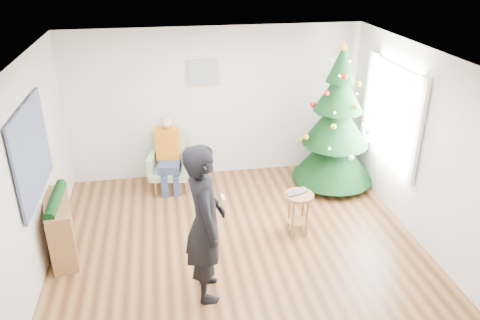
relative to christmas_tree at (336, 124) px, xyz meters
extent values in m
plane|color=brown|center=(-1.89, -1.69, -1.11)|extent=(5.00, 5.00, 0.00)
plane|color=white|center=(-1.89, -1.69, 1.49)|extent=(5.00, 5.00, 0.00)
plane|color=silver|center=(-1.89, 0.81, 0.19)|extent=(5.00, 0.00, 5.00)
plane|color=silver|center=(-1.89, -4.19, 0.19)|extent=(5.00, 0.00, 5.00)
plane|color=silver|center=(-4.39, -1.69, 0.19)|extent=(0.00, 5.00, 5.00)
plane|color=silver|center=(0.61, -1.69, 0.19)|extent=(0.00, 5.00, 5.00)
cube|color=white|center=(0.58, -0.69, 0.39)|extent=(0.04, 1.30, 1.40)
cube|color=white|center=(0.55, -1.44, 0.39)|extent=(0.05, 0.25, 1.50)
cube|color=white|center=(0.55, 0.06, 0.39)|extent=(0.05, 0.25, 1.50)
cylinder|color=#3F2816|center=(0.00, 0.00, -0.95)|extent=(0.11, 0.11, 0.32)
cone|color=black|center=(0.00, 0.00, -0.53)|extent=(1.37, 1.37, 0.89)
cone|color=black|center=(0.00, 0.00, 0.04)|extent=(1.09, 1.09, 0.79)
cone|color=black|center=(0.00, 0.00, 0.57)|extent=(0.80, 0.80, 0.68)
cone|color=black|center=(0.00, 0.00, 0.99)|extent=(0.46, 0.46, 0.58)
cone|color=gold|center=(0.00, 0.00, 1.28)|extent=(0.15, 0.15, 0.15)
cylinder|color=brown|center=(-1.00, -1.34, -0.51)|extent=(0.42, 0.42, 0.04)
cylinder|color=brown|center=(-1.00, -1.34, -0.92)|extent=(0.31, 0.31, 0.02)
imported|color=silver|center=(-1.00, -1.34, -0.47)|extent=(0.40, 0.33, 0.03)
cube|color=#91AC8A|center=(-2.75, 0.31, -0.80)|extent=(0.71, 0.67, 0.12)
cube|color=#91AC8A|center=(-2.70, 0.57, -0.46)|extent=(0.63, 0.21, 0.60)
cube|color=#91AC8A|center=(-3.03, 0.36, -0.64)|extent=(0.17, 0.50, 0.30)
cube|color=#91AC8A|center=(-2.46, 0.26, -0.64)|extent=(0.17, 0.50, 0.30)
cube|color=navy|center=(-2.75, 0.24, -0.67)|extent=(0.41, 0.43, 0.14)
cube|color=#C56B12|center=(-2.75, 0.43, -0.34)|extent=(0.40, 0.25, 0.55)
sphere|color=tan|center=(-2.75, 0.41, 0.04)|extent=(0.19, 0.19, 0.19)
imported|color=black|center=(-2.41, -2.37, -0.15)|extent=(0.47, 0.71, 1.92)
cube|color=white|center=(-2.21, -2.40, 0.17)|extent=(0.04, 0.13, 0.04)
cube|color=brown|center=(-4.22, -1.29, -0.71)|extent=(0.49, 1.04, 0.80)
cylinder|color=black|center=(-4.22, -1.29, -0.29)|extent=(0.14, 0.90, 0.14)
cube|color=black|center=(-4.35, -1.39, 0.44)|extent=(0.03, 1.50, 1.15)
cube|color=tan|center=(-2.09, 0.78, 0.74)|extent=(0.52, 0.03, 0.42)
cube|color=gray|center=(-2.09, 0.75, 0.74)|extent=(0.44, 0.02, 0.34)
camera|label=1|loc=(-2.78, -6.80, 2.70)|focal=35.00mm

